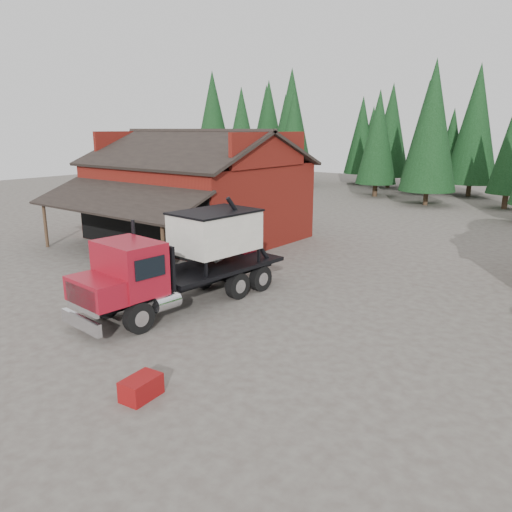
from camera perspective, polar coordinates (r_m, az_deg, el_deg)
The scene contains 7 objects.
ground at distance 20.01m, azimuth -4.11°, elevation -6.75°, with size 120.00×120.00×0.00m, color #4D433D.
red_barn at distance 33.73m, azimuth -6.85°, elevation 6.61°, with size 12.80×13.63×7.18m.
conifer_backdrop at distance 57.65m, azimuth 25.22°, elevation 5.86°, with size 76.00×16.00×16.00m, color black, non-canonical shape.
near_pine_a at distance 54.25m, azimuth -1.66°, elevation 13.54°, with size 4.40×4.40×11.40m.
near_pine_d at distance 50.59m, azimuth 19.45°, elevation 13.83°, with size 5.28×5.28×13.40m.
feed_truck at distance 20.83m, azimuth -7.95°, elevation -0.10°, with size 3.31×9.85×4.37m.
equip_box at distance 14.51m, azimuth -12.99°, elevation -14.45°, with size 0.70×1.10×0.60m, color maroon.
Camera 1 is at (12.58, -13.79, 7.21)m, focal length 35.00 mm.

